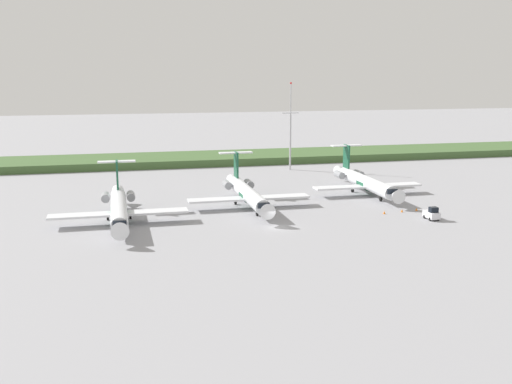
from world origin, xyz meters
TOP-DOWN VIEW (x-y plane):
  - ground_plane at (0.00, 30.00)m, footprint 500.00×500.00m
  - grass_berm at (0.00, 74.02)m, footprint 320.00×20.00m
  - regional_jet_nearest at (-25.02, 9.46)m, footprint 22.81×31.00m
  - regional_jet_second at (-1.29, 16.42)m, footprint 22.81×31.00m
  - regional_jet_third at (25.12, 22.47)m, footprint 22.81×31.00m
  - antenna_mast at (18.84, 55.89)m, footprint 4.40×0.50m
  - baggage_tug at (27.32, -1.15)m, footprint 1.72×3.20m
  - safety_cone_front_marker at (21.21, 4.57)m, footprint 0.44×0.44m
  - safety_cone_mid_marker at (24.93, 5.10)m, footprint 0.44×0.44m
  - safety_cone_rear_marker at (28.04, 5.51)m, footprint 0.44×0.44m

SIDE VIEW (x-z plane):
  - ground_plane at x=0.00m, z-range 0.00..0.00m
  - safety_cone_front_marker at x=21.21m, z-range 0.00..0.55m
  - safety_cone_mid_marker at x=24.93m, z-range 0.00..0.55m
  - safety_cone_rear_marker at x=28.04m, z-range 0.00..0.55m
  - baggage_tug at x=27.32m, z-range -0.15..2.15m
  - grass_berm at x=0.00m, z-range 0.00..2.01m
  - regional_jet_nearest at x=-25.02m, z-range -1.96..7.04m
  - regional_jet_second at x=-1.29m, z-range -1.96..7.04m
  - regional_jet_third at x=25.12m, z-range -1.96..7.04m
  - antenna_mast at x=18.84m, z-range -1.89..20.52m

